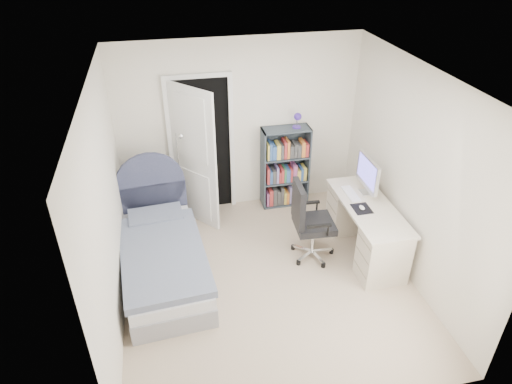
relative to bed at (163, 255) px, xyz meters
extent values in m
cube|color=tan|center=(1.23, -0.40, -0.30)|extent=(3.40, 3.60, 0.05)
cube|color=white|center=(1.23, -0.40, 2.25)|extent=(3.40, 3.60, 0.05)
cube|color=silver|center=(1.23, 1.43, 0.97)|extent=(3.40, 0.05, 2.50)
cube|color=silver|center=(1.23, -2.22, 0.97)|extent=(3.40, 0.05, 2.50)
cube|color=silver|center=(-0.50, -0.40, 0.97)|extent=(0.05, 3.60, 2.50)
cube|color=silver|center=(2.95, -0.40, 0.97)|extent=(0.05, 3.60, 2.50)
cube|color=black|center=(0.68, 1.40, 0.72)|extent=(0.80, 0.01, 2.00)
cube|color=white|center=(0.25, 1.37, 0.72)|extent=(0.06, 0.06, 2.00)
cube|color=white|center=(1.11, 1.37, 0.72)|extent=(0.06, 0.06, 2.00)
cube|color=white|center=(0.68, 1.37, 1.75)|extent=(0.92, 0.06, 0.06)
cube|color=white|center=(0.54, 1.07, 0.72)|extent=(0.55, 0.64, 2.00)
cube|color=gray|center=(0.01, -0.10, -0.15)|extent=(1.05, 1.98, 0.25)
cube|color=silver|center=(0.01, -0.10, 0.04)|extent=(1.03, 1.94, 0.15)
cube|color=slate|center=(0.01, -0.19, 0.16)|extent=(1.07, 1.70, 0.10)
cube|color=slate|center=(-0.04, 0.59, 0.17)|extent=(0.71, 0.43, 0.12)
cube|color=#383C57|center=(-0.07, 0.90, 0.11)|extent=(0.91, 0.13, 0.77)
cylinder|color=#383C57|center=(-0.07, 0.90, 0.49)|extent=(0.91, 0.13, 0.91)
cylinder|color=#D4C582|center=(-0.25, 1.01, -0.01)|extent=(0.04, 0.04, 0.53)
cylinder|color=#D4C582|center=(-0.25, 1.37, -0.01)|extent=(0.04, 0.04, 0.53)
cylinder|color=#D4C582|center=(0.11, 1.01, -0.01)|extent=(0.04, 0.04, 0.53)
cylinder|color=#D4C582|center=(0.11, 1.37, -0.01)|extent=(0.04, 0.04, 0.53)
cube|color=#D4C582|center=(-0.07, 1.19, 0.24)|extent=(0.43, 0.43, 0.03)
cube|color=#D4C582|center=(-0.07, 1.19, -0.09)|extent=(0.38, 0.38, 0.02)
cube|color=#B24C33|center=(-0.13, 1.19, 0.27)|extent=(0.17, 0.23, 0.03)
cube|color=#3F598C|center=(-0.13, 1.19, 0.30)|extent=(0.16, 0.22, 0.03)
cube|color=#D8CC7F|center=(-0.13, 1.19, 0.33)|extent=(0.15, 0.21, 0.03)
cylinder|color=silver|center=(0.33, 1.09, -0.27)|extent=(0.20, 0.20, 0.02)
cylinder|color=silver|center=(0.33, 1.09, 0.42)|extent=(0.02, 0.02, 1.37)
sphere|color=silver|center=(0.39, 1.05, 1.07)|extent=(0.08, 0.08, 0.08)
cube|color=#37424B|center=(1.54, 1.25, 0.34)|extent=(0.02, 0.30, 1.23)
cube|color=#37424B|center=(2.21, 1.25, 0.34)|extent=(0.02, 0.30, 1.23)
cube|color=#37424B|center=(1.87, 1.25, 0.95)|extent=(0.69, 0.30, 0.02)
cube|color=#37424B|center=(1.87, 1.25, -0.27)|extent=(0.69, 0.30, 0.02)
cube|color=#37424B|center=(1.87, 1.39, 0.34)|extent=(0.69, 0.01, 1.23)
cube|color=#37424B|center=(1.87, 1.25, 0.12)|extent=(0.65, 0.28, 0.02)
cube|color=#37424B|center=(1.87, 1.25, 0.51)|extent=(0.65, 0.28, 0.02)
cylinder|color=#4425A2|center=(2.02, 1.25, 0.97)|extent=(0.12, 0.12, 0.02)
cylinder|color=silver|center=(2.02, 1.25, 1.05)|extent=(0.02, 0.02, 0.16)
sphere|color=#4425A2|center=(2.02, 1.22, 1.13)|extent=(0.11, 0.11, 0.11)
cube|color=#994C7F|center=(1.60, 1.23, -0.14)|extent=(0.04, 0.21, 0.21)
cube|color=#B23333|center=(1.65, 1.23, -0.12)|extent=(0.05, 0.21, 0.26)
cube|color=#3F3F3F|center=(1.71, 1.23, -0.11)|extent=(0.05, 0.21, 0.27)
cube|color=#3F3F3F|center=(1.77, 1.23, -0.14)|extent=(0.05, 0.21, 0.22)
cube|color=#3F3F3F|center=(1.82, 1.23, -0.11)|extent=(0.04, 0.21, 0.27)
cube|color=#D8BF4C|center=(1.87, 1.23, -0.15)|extent=(0.03, 0.21, 0.20)
cube|color=orange|center=(1.91, 1.23, -0.15)|extent=(0.04, 0.21, 0.19)
cube|color=#7F72B2|center=(1.96, 1.23, -0.11)|extent=(0.05, 0.21, 0.27)
cube|color=#D8BF4C|center=(2.01, 1.23, -0.11)|extent=(0.04, 0.21, 0.27)
cube|color=#B23333|center=(2.05, 1.23, -0.14)|extent=(0.04, 0.21, 0.21)
cube|color=#337F4C|center=(2.10, 1.23, -0.17)|extent=(0.05, 0.21, 0.16)
cube|color=#7F72B2|center=(2.16, 1.23, -0.16)|extent=(0.04, 0.21, 0.18)
cube|color=#B23333|center=(1.60, 1.23, 0.26)|extent=(0.04, 0.21, 0.25)
cube|color=#335999|center=(1.64, 1.23, 0.24)|extent=(0.04, 0.21, 0.20)
cube|color=#3F3F3F|center=(1.69, 1.23, 0.24)|extent=(0.05, 0.21, 0.21)
cube|color=#7F72B2|center=(1.74, 1.23, 0.26)|extent=(0.03, 0.21, 0.25)
cube|color=#B23333|center=(1.77, 1.23, 0.22)|extent=(0.03, 0.21, 0.17)
cube|color=#B23333|center=(1.81, 1.23, 0.24)|extent=(0.04, 0.21, 0.21)
cube|color=#337F4C|center=(1.85, 1.23, 0.25)|extent=(0.03, 0.21, 0.22)
cube|color=#335999|center=(1.90, 1.23, 0.24)|extent=(0.05, 0.21, 0.20)
cube|color=#B23333|center=(1.95, 1.23, 0.24)|extent=(0.03, 0.21, 0.20)
cube|color=#994C7F|center=(2.00, 1.23, 0.27)|extent=(0.06, 0.21, 0.26)
cube|color=#D8BF4C|center=(2.06, 1.23, 0.22)|extent=(0.05, 0.21, 0.16)
cube|color=#335999|center=(2.11, 1.23, 0.23)|extent=(0.03, 0.21, 0.19)
cube|color=#D8BF4C|center=(2.16, 1.23, 0.24)|extent=(0.04, 0.21, 0.20)
cube|color=#D8BF4C|center=(1.59, 1.23, 0.65)|extent=(0.03, 0.21, 0.24)
cube|color=#335999|center=(1.63, 1.23, 0.66)|extent=(0.04, 0.21, 0.25)
cube|color=#335999|center=(1.68, 1.23, 0.64)|extent=(0.06, 0.21, 0.21)
cube|color=#D8BF4C|center=(1.74, 1.23, 0.65)|extent=(0.05, 0.21, 0.23)
cube|color=#3F3F3F|center=(1.80, 1.23, 0.64)|extent=(0.04, 0.21, 0.21)
cube|color=#B23333|center=(1.84, 1.23, 0.66)|extent=(0.04, 0.21, 0.26)
cube|color=orange|center=(1.89, 1.23, 0.67)|extent=(0.03, 0.21, 0.27)
cube|color=#3F3F3F|center=(1.94, 1.23, 0.62)|extent=(0.06, 0.21, 0.18)
cube|color=#3F3F3F|center=(1.99, 1.23, 0.64)|extent=(0.04, 0.21, 0.21)
cube|color=#3F3F3F|center=(2.05, 1.23, 0.63)|extent=(0.06, 0.21, 0.19)
cube|color=orange|center=(2.11, 1.23, 0.65)|extent=(0.05, 0.21, 0.23)
cube|color=#B23333|center=(2.17, 1.23, 0.63)|extent=(0.05, 0.21, 0.20)
cube|color=beige|center=(2.58, -0.13, 0.43)|extent=(0.59, 1.48, 0.03)
cube|color=beige|center=(2.58, -0.65, 0.07)|extent=(0.54, 0.39, 0.69)
cube|color=beige|center=(2.58, 0.40, 0.07)|extent=(0.54, 0.39, 0.69)
cube|color=silver|center=(2.67, 0.17, 0.45)|extent=(0.16, 0.16, 0.01)
cube|color=silver|center=(2.70, 0.17, 0.56)|extent=(0.03, 0.06, 0.22)
cube|color=silver|center=(2.65, 0.17, 0.74)|extent=(0.04, 0.55, 0.39)
cube|color=#5C54CD|center=(2.63, 0.17, 0.76)|extent=(0.00, 0.49, 0.32)
cube|color=white|center=(2.46, 0.17, 0.45)|extent=(0.13, 0.39, 0.02)
cube|color=black|center=(2.46, -0.18, 0.45)|extent=(0.22, 0.26, 0.00)
ellipsoid|color=white|center=(2.46, -0.18, 0.46)|extent=(0.06, 0.10, 0.03)
cube|color=silver|center=(2.03, -0.07, -0.22)|extent=(0.28, 0.06, 0.02)
cylinder|color=black|center=(2.16, -0.08, -0.25)|extent=(0.06, 0.06, 0.06)
cube|color=silver|center=(1.95, 0.06, -0.22)|extent=(0.14, 0.27, 0.02)
cylinder|color=black|center=(1.99, 0.19, -0.25)|extent=(0.06, 0.06, 0.06)
cube|color=silver|center=(1.79, 0.02, -0.22)|extent=(0.24, 0.21, 0.02)
cylinder|color=black|center=(1.69, 0.11, -0.25)|extent=(0.06, 0.06, 0.06)
cube|color=silver|center=(1.79, -0.14, -0.22)|extent=(0.25, 0.18, 0.02)
cylinder|color=black|center=(1.67, -0.21, -0.25)|extent=(0.06, 0.06, 0.06)
cube|color=silver|center=(1.93, -0.19, -0.22)|extent=(0.11, 0.28, 0.02)
cylinder|color=black|center=(1.97, -0.32, -0.25)|extent=(0.06, 0.06, 0.06)
cylinder|color=silver|center=(1.90, -0.06, -0.01)|extent=(0.05, 0.05, 0.41)
cube|color=black|center=(1.90, -0.06, 0.22)|extent=(0.50, 0.50, 0.09)
cube|color=black|center=(1.68, -0.05, 0.53)|extent=(0.09, 0.44, 0.54)
cube|color=black|center=(1.86, -0.32, 0.37)|extent=(0.30, 0.06, 0.03)
cube|color=black|center=(1.89, 0.19, 0.37)|extent=(0.30, 0.06, 0.03)
camera|label=1|loc=(0.20, -4.46, 3.55)|focal=32.00mm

